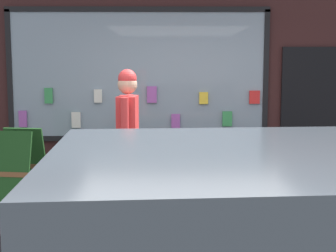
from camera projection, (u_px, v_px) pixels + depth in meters
The scene contains 6 objects.
ground_plane at pixel (187, 231), 5.11m from camera, with size 40.00×40.00×0.00m, color #38383A.
shopfront_facade at pixel (180, 79), 7.28m from camera, with size 7.03×0.29×3.24m.
display_table_main at pixel (184, 146), 6.05m from camera, with size 2.66×0.70×0.96m.
person_browsing at pixel (128, 130), 5.53m from camera, with size 0.24×0.69×1.76m.
small_dog at pixel (172, 202), 5.40m from camera, with size 0.22×0.60×0.35m.
sandwich_board_sign at pixel (19, 170), 5.80m from camera, with size 0.62×0.88×1.02m.
Camera 1 is at (-0.25, -4.93, 1.76)m, focal length 50.00 mm.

